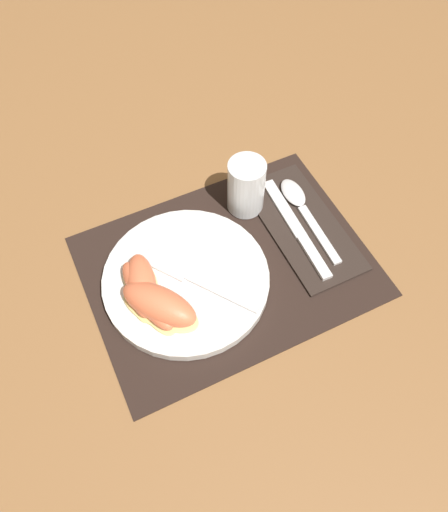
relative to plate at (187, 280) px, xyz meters
The scene contains 11 objects.
ground_plane 0.07m from the plate, ahead, with size 3.00×3.00×0.00m, color olive.
placemat 0.07m from the plate, ahead, with size 0.43×0.32×0.00m.
plate is the anchor object (origin of this frame).
juice_glass 0.18m from the plate, 32.77° to the left, with size 0.06×0.06×0.10m.
napkin 0.21m from the plate, ahead, with size 0.11×0.24×0.00m.
knife 0.20m from the plate, ahead, with size 0.03×0.21×0.01m.
spoon 0.23m from the plate, 13.12° to the left, with size 0.04×0.18×0.01m.
fork 0.01m from the plate, 31.24° to the right, with size 0.13×0.17×0.00m.
citrus_wedge_0 0.07m from the plate, behind, with size 0.07×0.12×0.04m.
citrus_wedge_1 0.07m from the plate, 169.74° to the right, with size 0.06×0.14×0.03m.
citrus_wedge_2 0.07m from the plate, 147.60° to the right, with size 0.12×0.13×0.04m.
Camera 1 is at (-0.18, -0.36, 0.66)m, focal length 35.00 mm.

